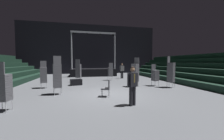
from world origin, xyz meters
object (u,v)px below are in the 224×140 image
chair_stack_rear_centre (155,75)px  equipment_road_case (76,82)px  crew_worker_near_stage (122,70)px  chair_stack_front_right (135,72)px  chair_stack_mid_centre (78,71)px  loose_chair_near_man (107,87)px  stage_riser (93,71)px  man_with_tie (133,84)px  chair_stack_rear_left (110,72)px  chair_stack_mid_left (171,72)px  chair_stack_mid_right (44,75)px  chair_stack_rear_right (3,87)px  chair_stack_front_left (57,75)px

chair_stack_rear_centre → equipment_road_case: chair_stack_rear_centre is taller
crew_worker_near_stage → equipment_road_case: bearing=-155.3°
equipment_road_case → chair_stack_front_right: bearing=-21.5°
chair_stack_mid_centre → loose_chair_near_man: bearing=-57.5°
stage_riser → man_with_tie: bearing=-87.5°
loose_chair_near_man → stage_riser: bearing=16.3°
stage_riser → chair_stack_rear_centre: stage_riser is taller
chair_stack_rear_left → crew_worker_near_stage: chair_stack_rear_left is taller
equipment_road_case → chair_stack_mid_left: bearing=-20.5°
stage_riser → crew_worker_near_stage: 4.98m
chair_stack_mid_centre → crew_worker_near_stage: (4.82, 1.73, -0.08)m
stage_riser → chair_stack_mid_right: 9.41m
chair_stack_mid_left → chair_stack_mid_centre: (-6.72, 4.43, -0.08)m
chair_stack_rear_left → crew_worker_near_stage: (1.63, 1.28, 0.09)m
chair_stack_mid_left → crew_worker_near_stage: 6.45m
chair_stack_rear_right → crew_worker_near_stage: 11.74m
chair_stack_mid_centre → equipment_road_case: 2.04m
man_with_tie → chair_stack_rear_left: chair_stack_rear_left is taller
chair_stack_rear_right → equipment_road_case: 6.07m
chair_stack_front_right → chair_stack_mid_right: size_ratio=1.13×
chair_stack_mid_left → chair_stack_rear_right: size_ratio=1.23×
loose_chair_near_man → chair_stack_rear_centre: bearing=-42.7°
chair_stack_mid_left → chair_stack_rear_right: bearing=-15.2°
chair_stack_mid_centre → chair_stack_mid_right: bearing=-113.9°
chair_stack_front_right → chair_stack_rear_right: chair_stack_front_right is taller
stage_riser → chair_stack_rear_centre: bearing=-66.3°
stage_riser → chair_stack_mid_left: size_ratio=2.60×
chair_stack_mid_left → chair_stack_rear_right: 9.78m
chair_stack_rear_left → chair_stack_rear_centre: chair_stack_rear_left is taller
equipment_road_case → loose_chair_near_man: bearing=-67.0°
chair_stack_mid_left → crew_worker_near_stage: (-1.90, 6.16, -0.16)m
chair_stack_rear_left → man_with_tie: bearing=-100.5°
chair_stack_mid_left → chair_stack_front_left: bearing=-28.9°
loose_chair_near_man → chair_stack_front_right: bearing=-29.5°
crew_worker_near_stage → equipment_road_case: (-4.98, -3.59, -0.75)m
stage_riser → chair_stack_rear_right: bearing=-108.9°
chair_stack_front_right → loose_chair_near_man: 3.65m
chair_stack_front_left → chair_stack_mid_right: size_ratio=1.13×
chair_stack_rear_right → loose_chair_near_man: 4.45m
chair_stack_mid_left → chair_stack_mid_right: size_ratio=1.17×
chair_stack_rear_left → chair_stack_rear_right: 9.73m
chair_stack_mid_left → man_with_tie: bearing=5.3°
stage_riser → chair_stack_rear_left: size_ratio=3.34×
chair_stack_front_right → chair_stack_mid_right: chair_stack_front_right is taller
chair_stack_rear_right → chair_stack_mid_centre: bearing=77.5°
stage_riser → chair_stack_mid_centre: size_ratio=2.81×
equipment_road_case → crew_worker_near_stage: bearing=35.8°
chair_stack_rear_left → loose_chair_near_man: 6.70m
man_with_tie → chair_stack_front_left: chair_stack_front_left is taller
man_with_tie → chair_stack_mid_right: chair_stack_mid_right is taller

